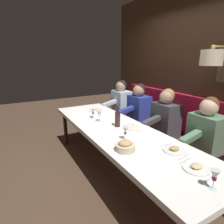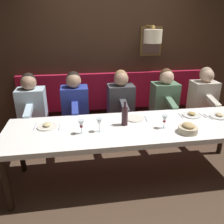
{
  "view_description": "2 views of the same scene",
  "coord_description": "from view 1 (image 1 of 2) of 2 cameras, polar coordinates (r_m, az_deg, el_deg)",
  "views": [
    {
      "loc": [
        -1.29,
        -2.1,
        1.7
      ],
      "look_at": [
        0.05,
        0.28,
        0.92
      ],
      "focal_mm": 30.59,
      "sensor_mm": 36.0,
      "label": 1
    },
    {
      "loc": [
        -2.41,
        0.66,
        1.93
      ],
      "look_at": [
        0.05,
        0.28,
        0.92
      ],
      "focal_mm": 36.47,
      "sensor_mm": 36.0,
      "label": 2
    }
  ],
  "objects": [
    {
      "name": "diner_farthest",
      "position": [
        4.17,
        2.74,
        3.69
      ],
      "size": [
        0.6,
        0.4,
        0.79
      ],
      "color": "silver",
      "rests_on": "banquette_bench"
    },
    {
      "name": "diner_far",
      "position": [
        3.67,
        7.98,
        1.83
      ],
      "size": [
        0.6,
        0.4,
        0.79
      ],
      "color": "#283893",
      "rests_on": "banquette_bench"
    },
    {
      "name": "wine_glass_2",
      "position": [
        2.3,
        3.99,
        -5.63
      ],
      "size": [
        0.07,
        0.07,
        0.16
      ],
      "color": "silver",
      "rests_on": "dining_table"
    },
    {
      "name": "place_setting_2",
      "position": [
        1.92,
        23.92,
        -15.02
      ],
      "size": [
        0.24,
        0.33,
        0.05
      ],
      "color": "white",
      "rests_on": "dining_table"
    },
    {
      "name": "ground_plane",
      "position": [
        3.0,
        1.85,
        -18.63
      ],
      "size": [
        12.0,
        12.0,
        0.0
      ],
      "primitive_type": "plane",
      "color": "#4C3828"
    },
    {
      "name": "banquette_bench",
      "position": [
        3.37,
        15.18,
        -10.62
      ],
      "size": [
        0.52,
        3.31,
        0.45
      ],
      "primitive_type": "cube",
      "color": "maroon",
      "rests_on": "ground_plane"
    },
    {
      "name": "wine_glass_0",
      "position": [
        2.95,
        -3.77,
        -0.73
      ],
      "size": [
        0.07,
        0.07,
        0.16
      ],
      "color": "silver",
      "rests_on": "dining_table"
    },
    {
      "name": "dining_table",
      "position": [
        2.67,
        1.98,
        -6.47
      ],
      "size": [
        0.9,
        3.11,
        0.74
      ],
      "color": "white",
      "rests_on": "ground_plane"
    },
    {
      "name": "bread_bowl",
      "position": [
        2.08,
        3.97,
        -10.15
      ],
      "size": [
        0.22,
        0.22,
        0.12
      ],
      "color": "beige",
      "rests_on": "dining_table"
    },
    {
      "name": "wine_bottle",
      "position": [
        2.73,
        1.66,
        -2.06
      ],
      "size": [
        0.08,
        0.08,
        0.3
      ],
      "color": "#33191E",
      "rests_on": "dining_table"
    },
    {
      "name": "diner_near",
      "position": [
        2.73,
        26.34,
        -4.71
      ],
      "size": [
        0.6,
        0.4,
        0.79
      ],
      "color": "#567A5B",
      "rests_on": "banquette_bench"
    },
    {
      "name": "wine_glass_3",
      "position": [
        1.68,
        28.35,
        -16.41
      ],
      "size": [
        0.07,
        0.07,
        0.16
      ],
      "color": "silver",
      "rests_on": "dining_table"
    },
    {
      "name": "back_wall_panel",
      "position": [
        3.48,
        23.53,
        9.03
      ],
      "size": [
        0.59,
        4.51,
        2.9
      ],
      "color": "#382316",
      "rests_on": "ground_plane"
    },
    {
      "name": "place_setting_1",
      "position": [
        2.72,
        6.25,
        -4.69
      ],
      "size": [
        0.24,
        0.33,
        0.01
      ],
      "color": "silver",
      "rests_on": "dining_table"
    },
    {
      "name": "place_setting_0",
      "position": [
        3.59,
        -4.92,
        0.6
      ],
      "size": [
        0.24,
        0.31,
        0.05
      ],
      "color": "silver",
      "rests_on": "dining_table"
    },
    {
      "name": "diner_middle",
      "position": [
        3.16,
        15.73,
        -0.95
      ],
      "size": [
        0.6,
        0.4,
        0.79
      ],
      "color": "#3D3D42",
      "rests_on": "banquette_bench"
    },
    {
      "name": "place_setting_3",
      "position": [
        2.17,
        18.13,
        -10.7
      ],
      "size": [
        0.24,
        0.32,
        0.05
      ],
      "color": "silver",
      "rests_on": "dining_table"
    },
    {
      "name": "wine_glass_1",
      "position": [
        3.12,
        -5.71,
        0.13
      ],
      "size": [
        0.07,
        0.07,
        0.16
      ],
      "color": "silver",
      "rests_on": "dining_table"
    }
  ]
}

